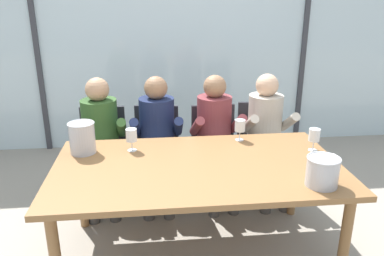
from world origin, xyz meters
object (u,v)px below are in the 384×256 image
chair_center (215,144)px  ice_bucket_secondary (323,171)px  chair_left_of_center (156,145)px  person_maroon_top (216,131)px  wine_glass_near_bucket (240,126)px  chair_near_curtain (103,147)px  dining_table (197,173)px  person_navy_polo (157,134)px  ice_bucket_primary (82,137)px  wine_glass_by_left_taster (314,135)px  wine_glass_center_pour (131,136)px  person_beige_jumper (267,130)px  chair_right_of_center (259,141)px  person_olive_shirt (101,136)px

chair_center → ice_bucket_secondary: size_ratio=4.17×
chair_left_of_center → person_maroon_top: (0.55, -0.15, 0.17)m
ice_bucket_secondary → wine_glass_near_bucket: 0.89m
chair_left_of_center → chair_center: size_ratio=1.00×
chair_near_curtain → chair_center: 1.06m
chair_center → person_maroon_top: person_maroon_top is taller
dining_table → person_navy_polo: bearing=107.7°
dining_table → ice_bucket_primary: ice_bucket_primary is taller
wine_glass_by_left_taster → wine_glass_center_pour: bearing=173.9°
person_beige_jumper → ice_bucket_primary: size_ratio=4.97×
wine_glass_by_left_taster → dining_table: bearing=-169.9°
person_navy_polo → wine_glass_center_pour: 0.59m
dining_table → chair_left_of_center: size_ratio=2.33×
dining_table → chair_right_of_center: chair_right_of_center is taller
chair_near_curtain → wine_glass_near_bucket: wine_glass_near_bucket is taller
dining_table → person_navy_polo: person_navy_polo is taller
dining_table → wine_glass_center_pour: bearing=146.5°
chair_left_of_center → person_olive_shirt: person_olive_shirt is taller
dining_table → person_navy_polo: size_ratio=1.70×
chair_right_of_center → person_maroon_top: bearing=-153.3°
wine_glass_near_bucket → person_maroon_top: bearing=107.5°
dining_table → wine_glass_by_left_taster: (0.91, 0.16, 0.19)m
chair_right_of_center → person_olive_shirt: person_olive_shirt is taller
ice_bucket_primary → ice_bucket_secondary: size_ratio=1.15×
chair_left_of_center → chair_right_of_center: size_ratio=1.00×
dining_table → chair_near_curtain: chair_near_curtain is taller
chair_center → wine_glass_by_left_taster: wine_glass_by_left_taster is taller
person_maroon_top → wine_glass_center_pour: size_ratio=6.81×
wine_glass_near_bucket → person_beige_jumper: bearing=48.1°
dining_table → person_maroon_top: 0.88m
dining_table → person_olive_shirt: (-0.77, 0.83, 0.00)m
chair_near_curtain → person_beige_jumper: person_beige_jumper is taller
wine_glass_by_left_taster → wine_glass_center_pour: 1.38m
person_olive_shirt → ice_bucket_primary: person_olive_shirt is taller
chair_left_of_center → person_beige_jumper: size_ratio=0.73×
ice_bucket_secondary → ice_bucket_primary: bearing=156.1°
ice_bucket_secondary → chair_left_of_center: bearing=126.4°
person_olive_shirt → wine_glass_near_bucket: bearing=-23.3°
dining_table → wine_glass_center_pour: wine_glass_center_pour is taller
chair_left_of_center → wine_glass_by_left_taster: (1.19, -0.82, 0.36)m
dining_table → chair_right_of_center: 1.24m
chair_center → person_beige_jumper: bearing=-16.1°
chair_center → wine_glass_near_bucket: size_ratio=4.97×
chair_left_of_center → chair_right_of_center: same height
person_beige_jumper → wine_glass_center_pour: size_ratio=6.81×
dining_table → wine_glass_center_pour: size_ratio=11.59×
dining_table → ice_bucket_secondary: size_ratio=9.72×
ice_bucket_secondary → person_beige_jumper: bearing=88.9°
ice_bucket_secondary → wine_glass_center_pour: size_ratio=1.19×
person_maroon_top → wine_glass_near_bucket: size_ratio=6.81×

